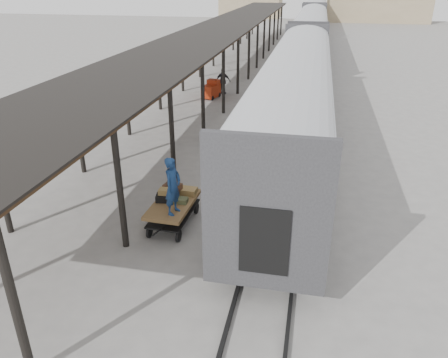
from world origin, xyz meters
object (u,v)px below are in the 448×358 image
at_px(porter, 173,186).
at_px(pedestrian, 223,81).
at_px(baggage_cart, 173,208).
at_px(luggage_tug, 211,90).

bearing_deg(porter, pedestrian, 20.57).
distance_m(porter, pedestrian, 19.00).
xyz_separation_m(baggage_cart, luggage_tug, (-2.67, 16.86, -0.09)).
relative_size(luggage_tug, pedestrian, 0.85).
xyz_separation_m(luggage_tug, porter, (2.92, -17.51, 1.24)).
height_order(luggage_tug, porter, porter).
xyz_separation_m(luggage_tug, pedestrian, (0.57, 1.32, 0.36)).
bearing_deg(porter, baggage_cart, 34.48).
xyz_separation_m(porter, pedestrian, (-2.35, 18.83, -0.88)).
relative_size(baggage_cart, pedestrian, 1.33).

